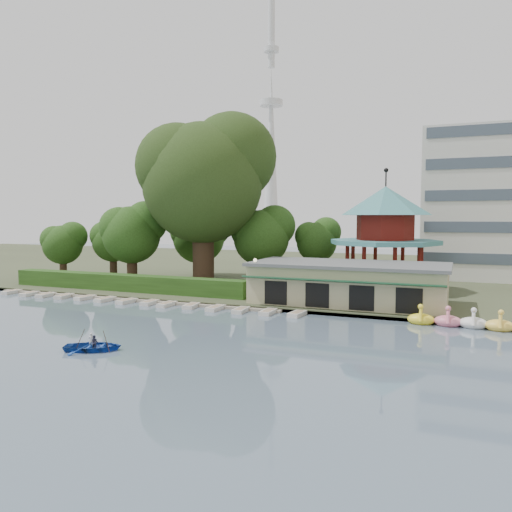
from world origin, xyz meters
The scene contains 13 objects.
ground_plane centered at (0.00, 0.00, 0.00)m, with size 220.00×220.00×0.00m, color slate.
shore centered at (0.00, 52.00, 0.20)m, with size 220.00×70.00×0.40m, color #424930.
embankment centered at (0.00, 17.30, 0.15)m, with size 220.00×0.60×0.30m, color gray.
dock centered at (-12.00, 17.20, 0.12)m, with size 34.00×1.60×0.24m, color gray.
boathouse centered at (10.00, 21.97, 2.37)m, with size 18.60×9.39×3.90m.
pavilion centered at (12.00, 32.00, 7.48)m, with size 12.40×12.40×13.50m.
broadcast_tower centered at (-42.00, 140.00, 33.98)m, with size 8.00×8.00×96.00m.
hedge centered at (-15.00, 20.50, 1.30)m, with size 30.00×2.00×1.80m, color #284D18.
lamp_post centered at (1.50, 19.00, 3.34)m, with size 0.36×0.36×4.28m.
big_tree centered at (-8.80, 28.23, 13.78)m, with size 15.91×14.83×20.94m.
small_trees centered at (-13.61, 31.32, 6.31)m, with size 38.71×17.36×10.28m.
moored_rowboats centered at (-10.15, 15.80, 0.18)m, with size 35.06×2.73×0.36m.
rowboat_with_passengers centered at (-2.17, 0.02, 0.53)m, with size 6.20×5.47×2.01m.
Camera 1 is at (19.75, -25.55, 8.74)m, focal length 35.00 mm.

